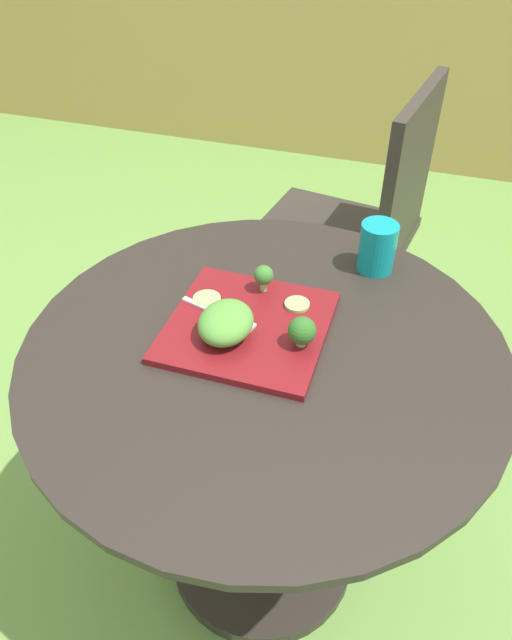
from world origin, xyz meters
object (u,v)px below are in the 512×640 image
patio_chair (362,219)px  drinking_glass (377,250)px  salad_plate (248,327)px  fork (224,316)px

patio_chair → drinking_glass: 0.54m
patio_chair → drinking_glass: (0.09, -0.48, 0.22)m
salad_plate → fork: 0.05m
patio_chair → fork: (-0.14, -0.74, 0.19)m
drinking_glass → salad_plate: bearing=-125.6°
drinking_glass → patio_chair: bearing=100.6°
patio_chair → salad_plate: (-0.09, -0.74, 0.18)m
patio_chair → salad_plate: bearing=-97.1°
salad_plate → drinking_glass: (0.18, 0.26, 0.04)m
patio_chair → fork: size_ratio=5.89×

